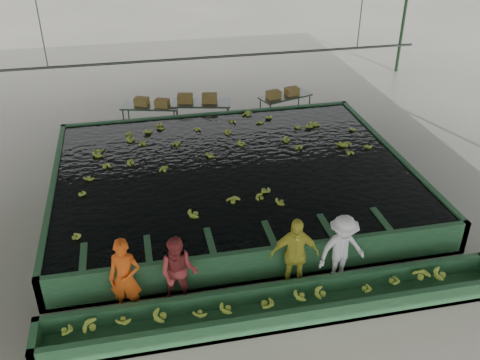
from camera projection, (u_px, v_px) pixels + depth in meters
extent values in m
plane|color=gray|center=(244.00, 221.00, 14.37)|extent=(80.00, 80.00, 0.00)
cube|color=slate|center=(245.00, 35.00, 11.86)|extent=(20.00, 22.00, 0.04)
cube|color=black|center=(233.00, 167.00, 15.21)|extent=(9.70, 7.70, 0.00)
cylinder|color=#59605B|center=(211.00, 57.00, 17.10)|extent=(0.08, 0.08, 14.00)
cylinder|color=#59605B|center=(42.00, 35.00, 15.69)|extent=(0.04, 0.04, 2.00)
cylinder|color=#59605B|center=(360.00, 18.00, 17.50)|extent=(0.04, 0.04, 2.00)
imported|color=#F65A15|center=(125.00, 278.00, 10.97)|extent=(0.76, 0.59, 1.84)
imported|color=#A73A3A|center=(179.00, 273.00, 11.20)|extent=(0.98, 0.85, 1.72)
imported|color=yellow|center=(295.00, 255.00, 11.63)|extent=(1.13, 0.59, 1.85)
imported|color=white|center=(342.00, 250.00, 11.85)|extent=(1.21, 0.80, 1.75)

